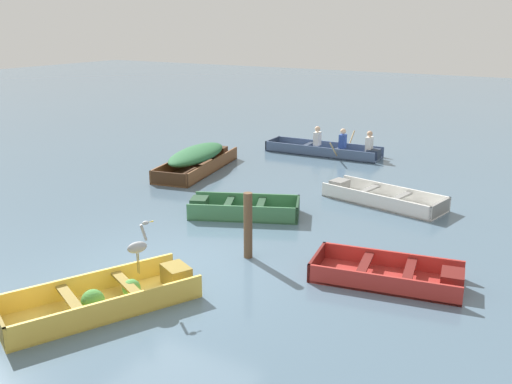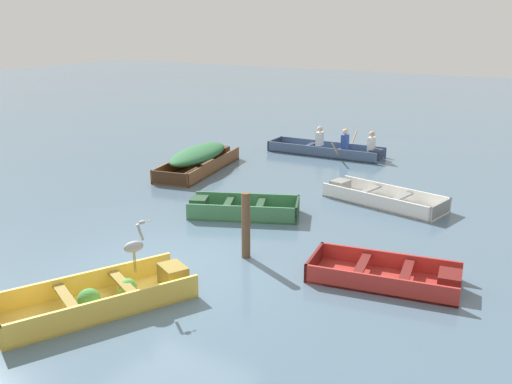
{
  "view_description": "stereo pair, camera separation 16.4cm",
  "coord_description": "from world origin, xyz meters",
  "views": [
    {
      "loc": [
        6.02,
        -7.18,
        4.2
      ],
      "look_at": [
        -0.48,
        3.75,
        0.35
      ],
      "focal_mm": 40.0,
      "sensor_mm": 36.0,
      "label": 1
    },
    {
      "loc": [
        6.16,
        -7.09,
        4.2
      ],
      "look_at": [
        -0.48,
        3.75,
        0.35
      ],
      "focal_mm": 40.0,
      "sensor_mm": 36.0,
      "label": 2
    }
  ],
  "objects": [
    {
      "name": "ground_plane",
      "position": [
        0.0,
        0.0,
        0.0
      ],
      "size": [
        80.0,
        80.0,
        0.0
      ],
      "primitive_type": "plane",
      "color": "slate"
    },
    {
      "name": "dinghy_yellow_foreground",
      "position": [
        0.08,
        -1.58,
        0.14
      ],
      "size": [
        2.24,
        3.1,
        0.39
      ],
      "color": "#E5BC47",
      "rests_on": "ground"
    },
    {
      "name": "skiff_wooden_brown_near_moored",
      "position": [
        -3.67,
        5.78,
        0.4
      ],
      "size": [
        1.79,
        3.69,
        0.67
      ],
      "color": "brown",
      "rests_on": "ground"
    },
    {
      "name": "skiff_green_mid_moored",
      "position": [
        -0.49,
        3.02,
        0.13
      ],
      "size": [
        2.61,
        1.9,
        0.37
      ],
      "color": "#387047",
      "rests_on": "ground"
    },
    {
      "name": "skiff_red_far_moored",
      "position": [
        3.55,
        1.46,
        0.11
      ],
      "size": [
        2.6,
        1.5,
        0.32
      ],
      "color": "#AD2D28",
      "rests_on": "ground"
    },
    {
      "name": "skiff_white_outer_moored",
      "position": [
        1.89,
        5.52,
        0.12
      ],
      "size": [
        3.02,
        1.55,
        0.34
      ],
      "color": "white",
      "rests_on": "ground"
    },
    {
      "name": "rowboat_slate_blue_with_crew",
      "position": [
        -1.15,
        9.58,
        0.19
      ],
      "size": [
        3.78,
        2.26,
        0.9
      ],
      "color": "#475B7F",
      "rests_on": "ground"
    },
    {
      "name": "heron_on_dinghy",
      "position": [
        0.27,
        -1.08,
        0.86
      ],
      "size": [
        0.26,
        0.44,
        0.84
      ],
      "color": "olive",
      "rests_on": "dinghy_yellow_foreground"
    },
    {
      "name": "mooring_post",
      "position": [
        0.92,
        1.1,
        0.62
      ],
      "size": [
        0.16,
        0.16,
        1.24
      ],
      "primitive_type": "cylinder",
      "color": "brown",
      "rests_on": "ground"
    }
  ]
}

